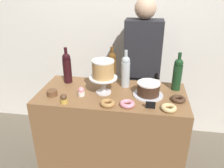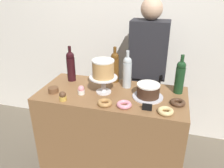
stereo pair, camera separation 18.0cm
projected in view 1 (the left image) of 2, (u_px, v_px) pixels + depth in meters
The scene contains 19 objects.
back_wall at pixel (124, 24), 2.43m from camera, with size 6.00×0.05×2.60m.
display_counter at pixel (112, 136), 2.02m from camera, with size 1.22×0.57×0.88m.
cake_stand_pedestal at pixel (103, 82), 1.80m from camera, with size 0.23×0.23×0.14m.
white_layer_cake at pixel (103, 69), 1.75m from camera, with size 0.18×0.18×0.14m.
silver_serving_platter at pixel (148, 95), 1.79m from camera, with size 0.24×0.24×0.01m.
chocolate_round_cake at pixel (148, 88), 1.77m from camera, with size 0.18×0.18×0.10m.
wine_bottle_amber at pixel (112, 66), 1.99m from camera, with size 0.08×0.08×0.33m.
wine_bottle_dark_red at pixel (67, 67), 1.97m from camera, with size 0.08×0.08×0.33m.
wine_bottle_green at pixel (177, 74), 1.84m from camera, with size 0.08×0.08×0.33m.
wine_bottle_clear at pixel (125, 71), 1.89m from camera, with size 0.08×0.08×0.33m.
cupcake_chocolate at pixel (64, 99), 1.67m from camera, with size 0.06×0.06×0.07m.
cupcake_strawberry at pixel (81, 92), 1.78m from camera, with size 0.06×0.06×0.07m.
donut_pink at pixel (127, 104), 1.64m from camera, with size 0.11×0.11×0.03m.
donut_glazed at pixel (169, 108), 1.58m from camera, with size 0.11×0.11×0.03m.
donut_maple at pixel (108, 103), 1.64m from camera, with size 0.11×0.11×0.03m.
donut_chocolate at pixel (178, 99), 1.70m from camera, with size 0.11×0.11×0.03m.
cookie_stack at pixel (52, 93), 1.78m from camera, with size 0.08×0.08×0.04m.
price_sign_chalkboard at pixel (150, 105), 1.60m from camera, with size 0.07×0.01×0.05m.
barista_figure at pixel (141, 75), 2.30m from camera, with size 0.36×0.22×1.60m.
Camera 1 is at (0.26, -1.61, 1.72)m, focal length 35.55 mm.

